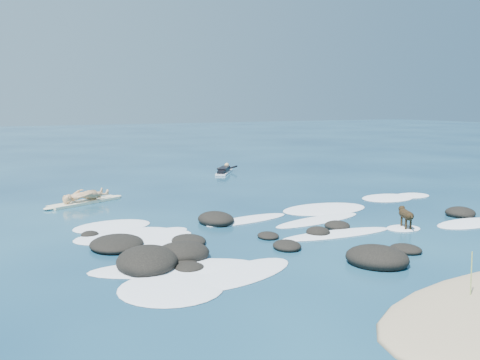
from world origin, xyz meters
TOP-DOWN VIEW (x-y plane):
  - ground at (0.00, 0.00)m, footprint 160.00×160.00m
  - reef_rocks at (-2.84, -1.90)m, footprint 14.33×7.42m
  - breaking_foam at (-1.97, -0.35)m, footprint 15.08×8.43m
  - standing_surfer_rig at (-6.06, 6.70)m, footprint 3.35×1.84m
  - paddling_surfer_rig at (2.51, 12.19)m, footprint 1.96×2.39m
  - dog at (1.74, -2.06)m, footprint 0.56×1.02m

SIDE VIEW (x-z plane):
  - ground at x=0.00m, z-range 0.00..0.00m
  - breaking_foam at x=-1.97m, z-range -0.05..0.07m
  - reef_rocks at x=-2.84m, z-range -0.19..0.42m
  - paddling_surfer_rig at x=2.51m, z-range -0.07..0.39m
  - dog at x=1.74m, z-range 0.11..0.80m
  - standing_surfer_rig at x=-6.06m, z-range -0.21..1.81m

